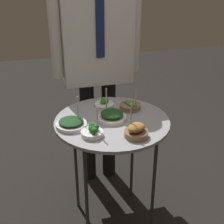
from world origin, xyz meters
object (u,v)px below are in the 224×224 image
Objects in this scene: waiter_figure at (97,48)px; bowl_asparagus_front_right at (130,106)px; serving_cart at (112,129)px; bowl_spinach_back_left at (112,116)px; bowl_broccoli_mid_right at (92,132)px; bowl_roast_center at (136,131)px; bowl_broccoli_mid_left at (104,103)px; bowl_spinach_back_right at (71,123)px.

bowl_asparagus_front_right is at bearing -73.55° from waiter_figure.
bowl_spinach_back_left is (0.00, -0.00, 0.09)m from serving_cart.
bowl_asparagus_front_right is 0.39m from bowl_broccoli_mid_right.
bowl_spinach_back_left reaches higher than bowl_broccoli_mid_right.
bowl_spinach_back_left is at bearing 109.23° from bowl_roast_center.
waiter_figure reaches higher than bowl_broccoli_mid_left.
bowl_roast_center reaches higher than serving_cart.
bowl_asparagus_front_right is 0.78× the size of bowl_spinach_back_right.
bowl_broccoli_mid_left is at bearing -95.03° from waiter_figure.
bowl_broccoli_mid_right reaches higher than serving_cart.
bowl_asparagus_front_right reaches higher than serving_cart.
bowl_broccoli_mid_right is 0.88× the size of bowl_roast_center.
serving_cart is 4.94× the size of bowl_broccoli_mid_right.
serving_cart is 4.23× the size of bowl_spinach_back_left.
bowl_broccoli_mid_left is 0.66× the size of bowl_spinach_back_left.
bowl_spinach_back_left is 0.22m from bowl_roast_center.
serving_cart is 4.52× the size of bowl_spinach_back_right.
serving_cart is at bearing 101.47° from bowl_spinach_back_left.
bowl_asparagus_front_right is 0.40m from bowl_spinach_back_right.
bowl_spinach_back_left reaches higher than serving_cart.
serving_cart is 0.09m from bowl_spinach_back_left.
bowl_roast_center is at bearing -79.59° from bowl_broccoli_mid_left.
bowl_roast_center is (-0.07, -0.32, 0.01)m from bowl_asparagus_front_right.
waiter_figure is (0.17, 0.65, 0.26)m from bowl_broccoli_mid_right.
bowl_spinach_back_left is at bearing -93.05° from waiter_figure.
bowl_broccoli_mid_left is 0.31m from bowl_spinach_back_right.
bowl_broccoli_mid_left is 0.19m from bowl_spinach_back_left.
bowl_asparagus_front_right is 1.10× the size of bowl_broccoli_mid_left.
bowl_broccoli_mid_right is at bearing -113.03° from bowl_broccoli_mid_left.
bowl_asparagus_front_right reaches higher than bowl_broccoli_mid_left.
waiter_figure is (0.26, 0.53, 0.26)m from bowl_spinach_back_right.
bowl_roast_center is at bearing -70.77° from bowl_spinach_back_left.
bowl_broccoli_mid_left is 0.41m from waiter_figure.
bowl_spinach_back_left reaches higher than bowl_spinach_back_right.
bowl_broccoli_mid_left is 0.07× the size of waiter_figure.
bowl_spinach_back_left is 0.57m from waiter_figure.
bowl_asparagus_front_right is 0.08× the size of waiter_figure.
waiter_figure reaches higher than bowl_asparagus_front_right.
waiter_figure reaches higher than bowl_roast_center.
waiter_figure is (0.03, 0.51, 0.26)m from bowl_spinach_back_left.
waiter_figure is at bearing 63.72° from bowl_spinach_back_right.
bowl_roast_center is 0.11× the size of waiter_figure.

